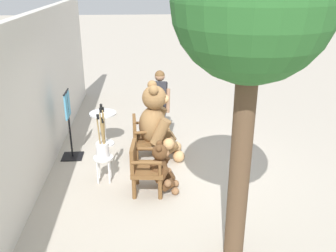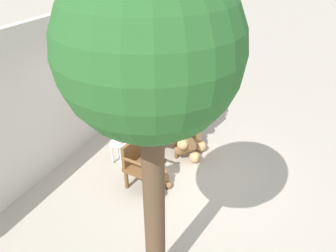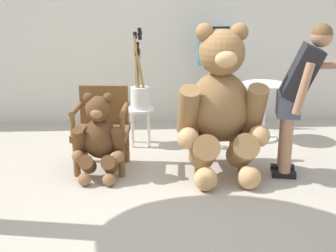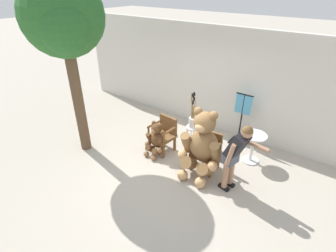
{
  "view_description": "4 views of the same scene",
  "coord_description": "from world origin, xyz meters",
  "px_view_note": "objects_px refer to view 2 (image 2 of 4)",
  "views": [
    {
      "loc": [
        -6.04,
        0.55,
        3.37
      ],
      "look_at": [
        0.21,
        0.13,
        0.84
      ],
      "focal_mm": 40.0,
      "sensor_mm": 36.0,
      "label": 1
    },
    {
      "loc": [
        -4.65,
        -1.85,
        3.98
      ],
      "look_at": [
        0.15,
        0.37,
        0.87
      ],
      "focal_mm": 35.0,
      "sensor_mm": 36.0,
      "label": 2
    },
    {
      "loc": [
        -0.16,
        -4.18,
        1.9
      ],
      "look_at": [
        0.07,
        0.13,
        0.58
      ],
      "focal_mm": 50.0,
      "sensor_mm": 36.0,
      "label": 3
    },
    {
      "loc": [
        2.78,
        -3.76,
        3.76
      ],
      "look_at": [
        -0.32,
        0.37,
        0.86
      ],
      "focal_mm": 28.0,
      "sensor_mm": 36.0,
      "label": 4
    }
  ],
  "objects_px": {
    "wooden_chair_right": "(168,131)",
    "teddy_bear_small": "(154,169)",
    "person_visitor": "(197,99)",
    "white_stool": "(119,147)",
    "clothing_display_stand": "(113,104)",
    "round_side_table": "(149,109)",
    "patio_tree": "(158,57)",
    "teddy_bear_large": "(180,121)",
    "wooden_chair_left": "(140,163)",
    "brush_bucket": "(117,133)"
  },
  "relations": [
    {
      "from": "patio_tree",
      "to": "person_visitor",
      "type": "bearing_deg",
      "value": 13.4
    },
    {
      "from": "wooden_chair_left",
      "to": "person_visitor",
      "type": "bearing_deg",
      "value": -9.58
    },
    {
      "from": "white_stool",
      "to": "round_side_table",
      "type": "bearing_deg",
      "value": 4.9
    },
    {
      "from": "brush_bucket",
      "to": "clothing_display_stand",
      "type": "height_order",
      "value": "brush_bucket"
    },
    {
      "from": "person_visitor",
      "to": "patio_tree",
      "type": "relative_size",
      "value": 0.39
    },
    {
      "from": "teddy_bear_large",
      "to": "person_visitor",
      "type": "height_order",
      "value": "person_visitor"
    },
    {
      "from": "wooden_chair_right",
      "to": "person_visitor",
      "type": "xyz_separation_m",
      "value": [
        0.77,
        -0.33,
        0.45
      ]
    },
    {
      "from": "teddy_bear_small",
      "to": "person_visitor",
      "type": "distance_m",
      "value": 2.05
    },
    {
      "from": "teddy_bear_large",
      "to": "patio_tree",
      "type": "bearing_deg",
      "value": -161.78
    },
    {
      "from": "teddy_bear_large",
      "to": "clothing_display_stand",
      "type": "xyz_separation_m",
      "value": [
        0.15,
        1.69,
        -0.03
      ]
    },
    {
      "from": "person_visitor",
      "to": "white_stool",
      "type": "distance_m",
      "value": 1.97
    },
    {
      "from": "teddy_bear_small",
      "to": "white_stool",
      "type": "xyz_separation_m",
      "value": [
        0.41,
        0.99,
        -0.07
      ]
    },
    {
      "from": "wooden_chair_left",
      "to": "teddy_bear_large",
      "type": "distance_m",
      "value": 1.28
    },
    {
      "from": "teddy_bear_small",
      "to": "patio_tree",
      "type": "relative_size",
      "value": 0.22
    },
    {
      "from": "white_stool",
      "to": "patio_tree",
      "type": "height_order",
      "value": "patio_tree"
    },
    {
      "from": "wooden_chair_left",
      "to": "teddy_bear_small",
      "type": "relative_size",
      "value": 0.98
    },
    {
      "from": "teddy_bear_large",
      "to": "patio_tree",
      "type": "relative_size",
      "value": 0.39
    },
    {
      "from": "wooden_chair_right",
      "to": "round_side_table",
      "type": "xyz_separation_m",
      "value": [
        0.72,
        0.83,
        -0.01
      ]
    },
    {
      "from": "white_stool",
      "to": "round_side_table",
      "type": "distance_m",
      "value": 1.54
    },
    {
      "from": "patio_tree",
      "to": "clothing_display_stand",
      "type": "relative_size",
      "value": 2.9
    },
    {
      "from": "wooden_chair_right",
      "to": "teddy_bear_small",
      "type": "height_order",
      "value": "teddy_bear_small"
    },
    {
      "from": "person_visitor",
      "to": "clothing_display_stand",
      "type": "distance_m",
      "value": 1.87
    },
    {
      "from": "wooden_chair_right",
      "to": "round_side_table",
      "type": "bearing_deg",
      "value": 49.04
    },
    {
      "from": "patio_tree",
      "to": "brush_bucket",
      "type": "bearing_deg",
      "value": 43.9
    },
    {
      "from": "wooden_chair_right",
      "to": "teddy_bear_large",
      "type": "distance_m",
      "value": 0.39
    },
    {
      "from": "teddy_bear_large",
      "to": "teddy_bear_small",
      "type": "xyz_separation_m",
      "value": [
        -1.22,
        -0.02,
        -0.33
      ]
    },
    {
      "from": "person_visitor",
      "to": "white_stool",
      "type": "xyz_separation_m",
      "value": [
        -1.58,
        1.04,
        -0.56
      ]
    },
    {
      "from": "wooden_chair_right",
      "to": "clothing_display_stand",
      "type": "distance_m",
      "value": 1.46
    },
    {
      "from": "wooden_chair_right",
      "to": "round_side_table",
      "type": "relative_size",
      "value": 1.19
    },
    {
      "from": "person_visitor",
      "to": "patio_tree",
      "type": "height_order",
      "value": "patio_tree"
    },
    {
      "from": "wooden_chair_right",
      "to": "patio_tree",
      "type": "relative_size",
      "value": 0.22
    },
    {
      "from": "teddy_bear_large",
      "to": "person_visitor",
      "type": "bearing_deg",
      "value": -5.22
    },
    {
      "from": "wooden_chair_left",
      "to": "teddy_bear_large",
      "type": "xyz_separation_m",
      "value": [
        1.21,
        -0.26,
        0.29
      ]
    },
    {
      "from": "white_stool",
      "to": "person_visitor",
      "type": "bearing_deg",
      "value": -33.28
    },
    {
      "from": "wooden_chair_left",
      "to": "wooden_chair_right",
      "type": "xyz_separation_m",
      "value": [
        1.21,
        0.0,
        0.0
      ]
    },
    {
      "from": "clothing_display_stand",
      "to": "wooden_chair_left",
      "type": "bearing_deg",
      "value": -133.8
    },
    {
      "from": "person_visitor",
      "to": "round_side_table",
      "type": "distance_m",
      "value": 1.26
    },
    {
      "from": "person_visitor",
      "to": "white_stool",
      "type": "bearing_deg",
      "value": 146.72
    },
    {
      "from": "person_visitor",
      "to": "white_stool",
      "type": "relative_size",
      "value": 3.36
    },
    {
      "from": "round_side_table",
      "to": "patio_tree",
      "type": "bearing_deg",
      "value": -150.03
    },
    {
      "from": "round_side_table",
      "to": "clothing_display_stand",
      "type": "height_order",
      "value": "clothing_display_stand"
    },
    {
      "from": "teddy_bear_small",
      "to": "clothing_display_stand",
      "type": "distance_m",
      "value": 2.22
    },
    {
      "from": "person_visitor",
      "to": "patio_tree",
      "type": "distance_m",
      "value": 4.21
    },
    {
      "from": "white_stool",
      "to": "brush_bucket",
      "type": "bearing_deg",
      "value": -123.82
    },
    {
      "from": "teddy_bear_large",
      "to": "round_side_table",
      "type": "xyz_separation_m",
      "value": [
        0.72,
        1.1,
        -0.31
      ]
    },
    {
      "from": "teddy_bear_large",
      "to": "clothing_display_stand",
      "type": "bearing_deg",
      "value": 84.89
    },
    {
      "from": "clothing_display_stand",
      "to": "round_side_table",
      "type": "bearing_deg",
      "value": -46.08
    },
    {
      "from": "brush_bucket",
      "to": "patio_tree",
      "type": "xyz_separation_m",
      "value": [
        -1.95,
        -1.87,
        2.38
      ]
    },
    {
      "from": "wooden_chair_right",
      "to": "clothing_display_stand",
      "type": "height_order",
      "value": "clothing_display_stand"
    },
    {
      "from": "wooden_chair_left",
      "to": "patio_tree",
      "type": "xyz_separation_m",
      "value": [
        -1.55,
        -1.18,
        2.59
      ]
    }
  ]
}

